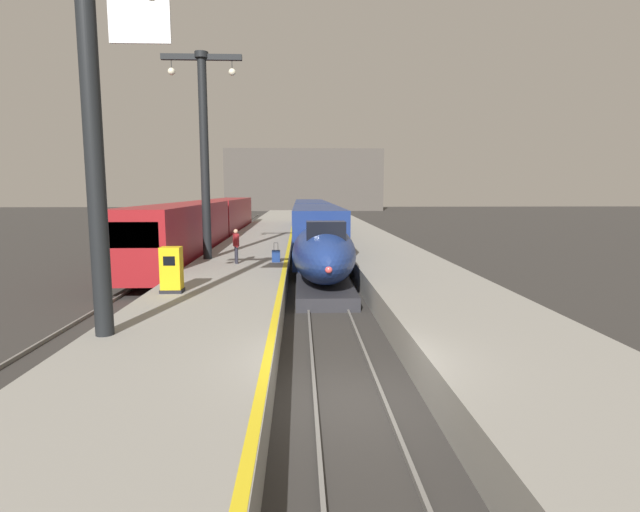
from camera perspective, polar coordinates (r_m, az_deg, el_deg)
name	(u,v)px	position (r m, az deg, el deg)	size (l,w,h in m)	color
ground_plane	(350,403)	(11.14, 3.46, -16.72)	(260.00, 260.00, 0.00)	#33302D
platform_left	(258,248)	(35.20, -7.23, 0.95)	(4.80, 110.00, 1.05)	gray
platform_right	(371,247)	(35.45, 5.93, 1.01)	(4.80, 110.00, 1.05)	gray
platform_left_safety_stripe	(290,240)	(35.03, -3.53, 1.83)	(0.20, 107.80, 0.01)	yellow
rail_main_left	(304,250)	(37.86, -1.89, 0.76)	(0.08, 110.00, 0.12)	slate
rail_main_right	(323,249)	(37.91, 0.38, 0.78)	(0.08, 110.00, 0.12)	slate
rail_secondary_left	(199,250)	(38.65, -13.99, 0.68)	(0.08, 110.00, 0.12)	slate
rail_secondary_right	(218,250)	(38.38, -11.79, 0.70)	(0.08, 110.00, 0.12)	slate
highspeed_train_main	(314,226)	(36.85, -0.72, 3.48)	(2.92, 38.87, 3.60)	navy
regional_train_adjacent	(210,222)	(39.44, -12.69, 3.88)	(2.85, 36.60, 3.80)	maroon
station_column_near	(94,106)	(12.99, -24.90, 15.59)	(4.00, 0.68, 8.94)	black
station_column_mid	(204,139)	(26.14, -13.39, 13.17)	(4.00, 0.68, 10.37)	black
passenger_near_edge	(236,243)	(24.10, -9.77, 1.45)	(0.34, 0.54, 1.69)	#23232D
rolling_suitcase	(276,256)	(24.41, -5.15, -0.01)	(0.40, 0.22, 0.98)	navy
ticket_machine_yellow	(172,271)	(17.83, -16.93, -1.73)	(0.76, 0.62, 1.60)	yellow
terminus_back_wall	(304,180)	(112.12, -1.86, 8.87)	(36.00, 2.00, 14.00)	#4C4742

